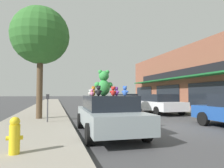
# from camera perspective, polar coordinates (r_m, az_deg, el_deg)

# --- Properties ---
(ground_plane) EXTENTS (260.00, 260.00, 0.00)m
(ground_plane) POSITION_cam_1_polar(r_m,az_deg,el_deg) (9.11, 15.51, -11.89)
(ground_plane) COLOR #424244
(sidewalk_near) EXTENTS (3.13, 90.00, 0.16)m
(sidewalk_near) POSITION_cam_1_polar(r_m,az_deg,el_deg) (7.86, -22.49, -12.63)
(sidewalk_near) COLOR gray
(sidewalk_near) RESTS_ON ground_plane
(plush_art_car) EXTENTS (2.04, 4.72, 1.38)m
(plush_art_car) POSITION_cam_1_polar(r_m,az_deg,el_deg) (7.34, -1.22, -8.41)
(plush_art_car) COLOR #8C999E
(plush_art_car) RESTS_ON ground_plane
(teddy_bear_giant) EXTENTS (0.69, 0.42, 0.95)m
(teddy_bear_giant) POSITION_cam_1_polar(r_m,az_deg,el_deg) (7.35, -2.36, 0.22)
(teddy_bear_giant) COLOR green
(teddy_bear_giant) RESTS_ON plush_art_car
(teddy_bear_pink) EXTENTS (0.18, 0.14, 0.24)m
(teddy_bear_pink) POSITION_cam_1_polar(r_m,az_deg,el_deg) (6.99, -5.75, -2.41)
(teddy_bear_pink) COLOR pink
(teddy_bear_pink) RESTS_ON plush_art_car
(teddy_bear_orange) EXTENTS (0.25, 0.23, 0.36)m
(teddy_bear_orange) POSITION_cam_1_polar(r_m,az_deg,el_deg) (7.48, -5.34, -2.02)
(teddy_bear_orange) COLOR orange
(teddy_bear_orange) RESTS_ON plush_art_car
(teddy_bear_white) EXTENTS (0.17, 0.11, 0.23)m
(teddy_bear_white) POSITION_cam_1_polar(r_m,az_deg,el_deg) (7.71, -6.30, -2.49)
(teddy_bear_white) COLOR white
(teddy_bear_white) RESTS_ON plush_art_car
(teddy_bear_black) EXTENTS (0.27, 0.17, 0.36)m
(teddy_bear_black) POSITION_cam_1_polar(r_m,az_deg,el_deg) (6.97, -3.88, -1.95)
(teddy_bear_black) COLOR black
(teddy_bear_black) RESTS_ON plush_art_car
(teddy_bear_teal) EXTENTS (0.23, 0.15, 0.31)m
(teddy_bear_teal) POSITION_cam_1_polar(r_m,az_deg,el_deg) (7.66, -5.59, -2.21)
(teddy_bear_teal) COLOR teal
(teddy_bear_teal) RESTS_ON plush_art_car
(teddy_bear_blue) EXTENTS (0.22, 0.23, 0.33)m
(teddy_bear_blue) POSITION_cam_1_polar(r_m,az_deg,el_deg) (6.57, 3.72, -2.01)
(teddy_bear_blue) COLOR blue
(teddy_bear_blue) RESTS_ON plush_art_car
(teddy_bear_red) EXTENTS (0.25, 0.16, 0.34)m
(teddy_bear_red) POSITION_cam_1_polar(r_m,az_deg,el_deg) (7.12, 0.31, -2.08)
(teddy_bear_red) COLOR red
(teddy_bear_red) RESTS_ON plush_art_car
(teddy_bear_purple) EXTENTS (0.20, 0.26, 0.34)m
(teddy_bear_purple) POSITION_cam_1_polar(r_m,az_deg,el_deg) (7.52, 1.29, -2.09)
(teddy_bear_purple) COLOR purple
(teddy_bear_purple) RESTS_ON plush_art_car
(teddy_bear_cream) EXTENTS (0.27, 0.21, 0.36)m
(teddy_bear_cream) POSITION_cam_1_polar(r_m,az_deg,el_deg) (8.16, -2.80, -2.11)
(teddy_bear_cream) COLOR beige
(teddy_bear_cream) RESTS_ON plush_art_car
(parked_car_far_center) EXTENTS (2.05, 4.69, 1.43)m
(parked_car_far_center) POSITION_cam_1_polar(r_m,az_deg,el_deg) (15.24, 13.14, -5.35)
(parked_car_far_center) COLOR silver
(parked_car_far_center) RESTS_ON ground_plane
(parked_car_far_right) EXTENTS (2.01, 4.59, 1.47)m
(parked_car_far_right) POSITION_cam_1_polar(r_m,az_deg,el_deg) (21.87, 3.86, -4.56)
(parked_car_far_right) COLOR #B7B7BC
(parked_car_far_right) RESTS_ON ground_plane
(street_tree) EXTENTS (3.06, 3.06, 5.94)m
(street_tree) POSITION_cam_1_polar(r_m,az_deg,el_deg) (11.62, -19.75, 12.79)
(street_tree) COLOR brown
(street_tree) RESTS_ON sidewalk_near
(fire_hydrant) EXTENTS (0.33, 0.22, 0.79)m
(fire_hydrant) POSITION_cam_1_polar(r_m,az_deg,el_deg) (4.87, -26.06, -13.04)
(fire_hydrant) COLOR yellow
(fire_hydrant) RESTS_ON sidewalk_near
(parking_meter) EXTENTS (0.14, 0.10, 1.27)m
(parking_meter) POSITION_cam_1_polar(r_m,az_deg,el_deg) (9.66, -17.92, -5.52)
(parking_meter) COLOR #4C4C51
(parking_meter) RESTS_ON sidewalk_near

